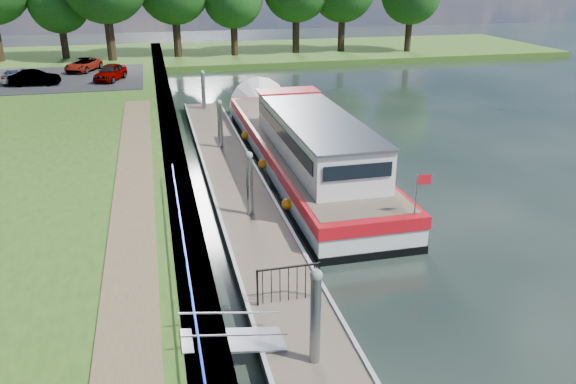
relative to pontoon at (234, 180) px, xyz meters
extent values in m
plane|color=black|center=(0.00, -13.00, -0.18)|extent=(160.00, 160.00, 0.00)
cube|color=#473D2D|center=(-2.55, 2.00, 0.20)|extent=(1.10, 90.00, 0.78)
cube|color=#2C5117|center=(12.00, 39.00, 0.12)|extent=(60.00, 18.00, 0.60)
cube|color=brown|center=(-4.40, -5.00, 0.62)|extent=(1.60, 40.00, 0.05)
cube|color=black|center=(-11.00, 25.00, 0.62)|extent=(14.00, 12.00, 0.06)
cube|color=#0C2DBF|center=(-2.75, -10.00, 1.29)|extent=(0.04, 18.00, 0.04)
cube|color=#0C2DBF|center=(-2.75, -10.00, 0.94)|extent=(0.03, 18.00, 0.03)
cylinder|color=#0C2DBF|center=(-2.75, -13.00, 0.95)|extent=(0.04, 0.04, 0.72)
cylinder|color=#0C2DBF|center=(-2.75, -11.00, 0.95)|extent=(0.04, 0.04, 0.72)
cylinder|color=#0C2DBF|center=(-2.75, -9.00, 0.95)|extent=(0.04, 0.04, 0.72)
cylinder|color=#0C2DBF|center=(-2.75, -7.00, 0.95)|extent=(0.04, 0.04, 0.72)
cylinder|color=#0C2DBF|center=(-2.75, -5.00, 0.95)|extent=(0.04, 0.04, 0.72)
cylinder|color=#0C2DBF|center=(-2.75, -3.00, 0.95)|extent=(0.04, 0.04, 0.72)
cylinder|color=#0C2DBF|center=(-2.75, -1.00, 0.95)|extent=(0.04, 0.04, 0.72)
cube|color=brown|center=(0.00, 0.00, 0.10)|extent=(2.50, 30.00, 0.24)
cube|color=#9EA0A3|center=(0.00, -12.00, -0.13)|extent=(2.30, 5.00, 0.30)
cube|color=#9EA0A3|center=(0.00, -4.00, -0.13)|extent=(2.30, 5.00, 0.30)
cube|color=#9EA0A3|center=(0.00, 4.00, -0.13)|extent=(2.30, 5.00, 0.30)
cube|color=#9EA0A3|center=(0.00, 12.00, -0.13)|extent=(2.30, 5.00, 0.30)
cube|color=#9EA0A3|center=(1.19, 0.00, 0.25)|extent=(0.12, 30.00, 0.06)
cube|color=#9EA0A3|center=(-1.19, 0.00, 0.25)|extent=(0.12, 30.00, 0.06)
cylinder|color=gray|center=(0.00, -13.50, 0.92)|extent=(0.26, 0.26, 3.40)
sphere|color=gray|center=(0.00, -13.50, 2.62)|extent=(0.30, 0.30, 0.30)
cylinder|color=gray|center=(0.00, -4.50, 0.92)|extent=(0.26, 0.26, 3.40)
sphere|color=gray|center=(0.00, -4.50, 2.62)|extent=(0.30, 0.30, 0.30)
cylinder|color=gray|center=(0.00, 4.50, 0.92)|extent=(0.26, 0.26, 3.40)
sphere|color=gray|center=(0.00, 4.50, 2.62)|extent=(0.30, 0.30, 0.30)
cylinder|color=gray|center=(0.00, 13.50, 0.92)|extent=(0.26, 0.26, 3.40)
sphere|color=gray|center=(0.00, 13.50, 2.62)|extent=(0.30, 0.30, 0.30)
cube|color=#A5A8AD|center=(-1.85, -12.50, 0.42)|extent=(2.58, 1.00, 0.43)
cube|color=#A5A8AD|center=(-1.85, -12.98, 0.92)|extent=(2.58, 0.04, 0.41)
cube|color=#A5A8AD|center=(-1.85, -12.02, 0.92)|extent=(2.58, 0.04, 0.41)
cube|color=black|center=(-0.90, -10.80, 0.80)|extent=(0.05, 0.05, 1.15)
cube|color=black|center=(0.90, -10.80, 0.80)|extent=(0.05, 0.05, 1.15)
cube|color=black|center=(0.00, -10.80, 1.34)|extent=(1.85, 0.05, 0.05)
cube|color=black|center=(-0.75, -10.80, 0.80)|extent=(0.02, 0.02, 1.10)
cube|color=black|center=(-0.50, -10.80, 0.80)|extent=(0.02, 0.02, 1.10)
cube|color=black|center=(-0.25, -10.80, 0.80)|extent=(0.02, 0.02, 1.10)
cube|color=black|center=(0.00, -10.80, 0.80)|extent=(0.02, 0.02, 1.10)
cube|color=black|center=(0.25, -10.80, 0.80)|extent=(0.02, 0.02, 1.10)
cube|color=black|center=(0.50, -10.80, 0.80)|extent=(0.02, 0.02, 1.10)
cube|color=black|center=(0.75, -10.80, 0.80)|extent=(0.02, 0.02, 1.10)
cube|color=black|center=(3.60, 1.56, -0.16)|extent=(4.00, 20.00, 0.55)
cube|color=silver|center=(3.60, 1.56, 0.44)|extent=(3.96, 19.90, 0.65)
cube|color=red|center=(3.60, 1.56, 1.00)|extent=(4.04, 20.00, 0.48)
cube|color=brown|center=(3.60, 1.56, 1.24)|extent=(3.68, 19.20, 0.04)
cone|color=silver|center=(3.60, 11.96, 0.37)|extent=(4.00, 1.50, 4.00)
cube|color=silver|center=(3.60, -0.94, 2.12)|extent=(3.00, 11.00, 1.75)
cube|color=gray|center=(3.60, -0.94, 3.04)|extent=(3.10, 11.20, 0.10)
cube|color=black|center=(2.08, -0.94, 2.37)|extent=(0.04, 10.00, 0.55)
cube|color=black|center=(5.12, -0.94, 2.37)|extent=(0.04, 10.00, 0.55)
cube|color=black|center=(3.60, 4.61, 2.37)|extent=(2.60, 0.04, 0.55)
cube|color=black|center=(3.60, -6.49, 2.37)|extent=(2.60, 0.04, 0.55)
cube|color=red|center=(3.60, 4.26, 3.12)|extent=(3.20, 1.60, 0.06)
cylinder|color=gray|center=(5.10, -8.14, 1.97)|extent=(0.05, 0.05, 1.50)
cube|color=red|center=(5.35, -8.14, 2.52)|extent=(0.50, 0.02, 0.35)
sphere|color=orange|center=(1.48, -4.44, 0.47)|extent=(0.44, 0.44, 0.44)
sphere|color=orange|center=(1.48, 0.56, 0.47)|extent=(0.44, 0.44, 0.44)
sphere|color=orange|center=(1.48, 5.56, 0.47)|extent=(0.44, 0.44, 0.44)
imported|color=#594C47|center=(2.40, -5.08, 2.12)|extent=(0.58, 0.72, 1.72)
cylinder|color=#332316|center=(-11.50, 36.87, 1.97)|extent=(0.70, 0.70, 3.10)
sphere|color=#113811|center=(-11.50, 36.87, 5.92)|extent=(5.85, 5.85, 5.85)
cylinder|color=#332316|center=(-6.89, 34.36, 2.56)|extent=(0.84, 0.84, 4.29)
cylinder|color=#332316|center=(-0.41, 36.36, 2.33)|extent=(0.79, 0.79, 3.83)
cylinder|color=#332316|center=(5.49, 36.09, 2.05)|extent=(0.72, 0.72, 3.26)
cylinder|color=#332316|center=(12.25, 36.38, 2.30)|extent=(0.78, 0.78, 3.77)
cylinder|color=#332316|center=(17.42, 36.40, 2.24)|extent=(0.77, 0.77, 3.65)
cylinder|color=#332316|center=(24.52, 34.52, 2.12)|extent=(0.74, 0.74, 3.41)
imported|color=#999999|center=(-6.49, 23.04, 1.31)|extent=(2.81, 4.18, 1.32)
imported|color=#999999|center=(-12.01, 22.28, 1.24)|extent=(3.64, 1.41, 1.18)
imported|color=#999999|center=(-13.55, 24.03, 1.22)|extent=(2.23, 4.14, 1.14)
imported|color=#999999|center=(-9.02, 28.00, 1.22)|extent=(3.30, 4.47, 1.13)
camera|label=1|loc=(-3.25, -24.22, 9.18)|focal=35.00mm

